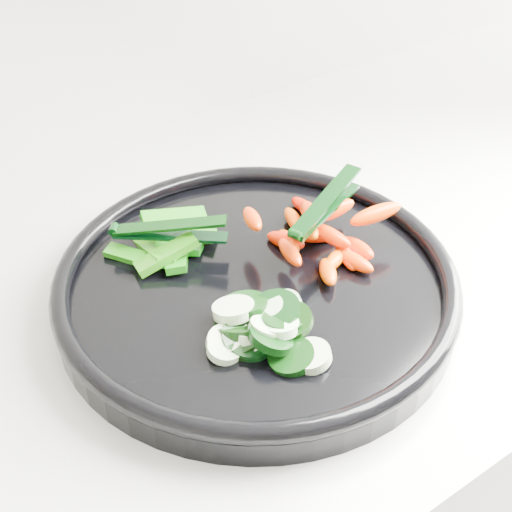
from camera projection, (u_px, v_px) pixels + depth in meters
veggie_tray at (256, 285)px, 0.66m from camera, size 0.38×0.38×0.04m
cucumber_pile at (257, 329)px, 0.60m from camera, size 0.11×0.12×0.04m
carrot_pile at (320, 231)px, 0.69m from camera, size 0.15×0.14×0.06m
pepper_pile at (169, 245)px, 0.69m from camera, size 0.11×0.09×0.04m
tong_carrot at (324, 207)px, 0.67m from camera, size 0.11×0.05×0.02m
tong_pepper at (166, 230)px, 0.68m from camera, size 0.10×0.08×0.02m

